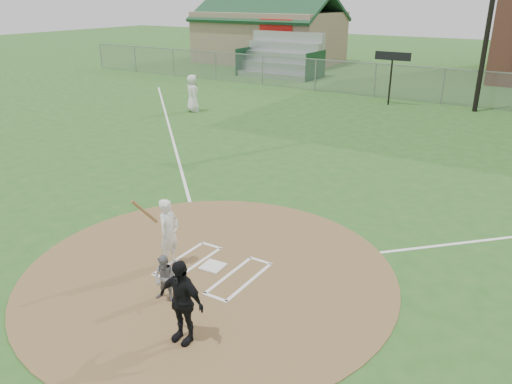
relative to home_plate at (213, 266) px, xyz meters
The scene contains 13 objects.
ground 0.24m from the home_plate, 73.89° to the right, with size 140.00×140.00×0.00m, color #27571E.
dirt_circle 0.24m from the home_plate, 73.89° to the right, with size 8.40×8.40×0.02m, color olive.
home_plate is the anchor object (origin of this frame).
foul_line_third 12.52m from the home_plate, 135.53° to the left, with size 0.10×24.00×0.01m, color white.
catcher 1.65m from the home_plate, 90.45° to the right, with size 0.49×0.38×1.01m, color gray.
umpire 2.73m from the home_plate, 65.12° to the right, with size 0.95×0.40×1.63m, color black.
ondeck_player 16.69m from the home_plate, 130.28° to the left, with size 0.95×0.62×1.94m, color white.
batters_boxes 0.10m from the home_plate, 50.28° to the right, with size 2.08×1.88×0.01m.
batter_at_plate 1.28m from the home_plate, 153.90° to the right, with size 0.63×1.01×1.78m.
outfield_fence 21.79m from the home_plate, 89.83° to the left, with size 56.08×0.08×2.03m.
bleachers 29.05m from the home_plate, 116.47° to the left, with size 6.08×3.20×3.20m.
clubhouse 37.42m from the home_plate, 118.69° to the left, with size 12.20×8.71×6.23m.
scoreboard_sign 20.25m from the home_plate, 96.95° to the left, with size 2.00×0.10×2.93m.
Camera 1 is at (6.11, -7.76, 5.88)m, focal length 35.00 mm.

